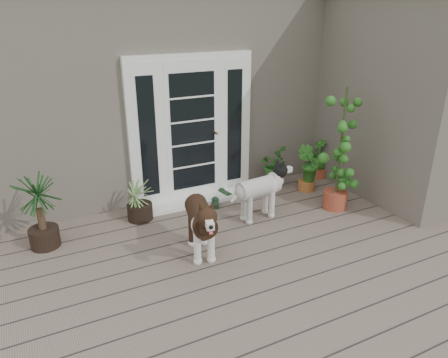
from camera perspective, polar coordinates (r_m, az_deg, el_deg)
name	(u,v)px	position (r m, az deg, el deg)	size (l,w,h in m)	color
deck	(284,269)	(4.99, 8.15, -11.94)	(6.20, 4.60, 0.12)	#6B5B4C
house_main	(159,83)	(8.08, -8.79, 12.77)	(7.40, 4.00, 3.10)	#665E54
house_wing	(408,100)	(7.07, 23.67, 9.85)	(1.60, 2.40, 3.10)	#665E54
door_unit	(192,129)	(6.21, -4.36, 6.75)	(1.90, 0.14, 2.15)	white
door_step	(199,199)	(6.40, -3.41, -2.78)	(1.60, 0.40, 0.05)	white
brindle_dog	(201,226)	(4.92, -3.17, -6.42)	(0.38, 0.89, 0.74)	#331F12
white_dog	(258,196)	(5.76, 4.70, -2.27)	(0.35, 0.82, 0.69)	white
spider_plant	(139,199)	(5.85, -11.47, -2.66)	(0.58, 0.58, 0.62)	#7A8F58
yucca	(40,211)	(5.47, -23.74, -3.96)	(0.67, 0.67, 0.97)	black
herb_a	(273,171)	(6.77, 6.68, 1.08)	(0.47, 0.47, 0.60)	#174C15
herb_b	(307,175)	(6.81, 11.21, 0.59)	(0.35, 0.35, 0.52)	#1C651D
herb_c	(319,162)	(7.40, 12.71, 2.31)	(0.35, 0.35, 0.54)	#23601B
sapling	(340,148)	(6.06, 15.54, 4.05)	(0.54, 0.54, 1.83)	#1B5E20
clog_left	(225,193)	(6.56, 0.12, -1.93)	(0.13, 0.28, 0.08)	black
clog_right	(215,203)	(6.23, -1.19, -3.27)	(0.14, 0.29, 0.09)	black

